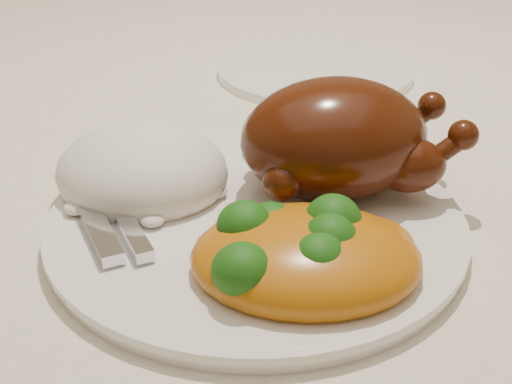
{
  "coord_description": "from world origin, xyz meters",
  "views": [
    {
      "loc": [
        0.02,
        -0.62,
        1.04
      ],
      "look_at": [
        0.04,
        -0.19,
        0.8
      ],
      "focal_mm": 50.0,
      "sensor_mm": 36.0,
      "label": 1
    }
  ],
  "objects_px": {
    "roast_chicken": "(340,139)",
    "side_plate": "(315,70)",
    "dinner_plate": "(256,224)",
    "dining_table": "(203,219)"
  },
  "relations": [
    {
      "from": "roast_chicken",
      "to": "side_plate",
      "type": "bearing_deg",
      "value": 78.3
    },
    {
      "from": "dinner_plate",
      "to": "roast_chicken",
      "type": "height_order",
      "value": "roast_chicken"
    },
    {
      "from": "dinner_plate",
      "to": "roast_chicken",
      "type": "bearing_deg",
      "value": 30.74
    },
    {
      "from": "dinner_plate",
      "to": "roast_chicken",
      "type": "xyz_separation_m",
      "value": [
        0.06,
        0.04,
        0.05
      ]
    },
    {
      "from": "dining_table",
      "to": "side_plate",
      "type": "xyz_separation_m",
      "value": [
        0.13,
        0.14,
        0.11
      ]
    },
    {
      "from": "dining_table",
      "to": "dinner_plate",
      "type": "bearing_deg",
      "value": -76.94
    },
    {
      "from": "dining_table",
      "to": "roast_chicken",
      "type": "xyz_separation_m",
      "value": [
        0.11,
        -0.15,
        0.16
      ]
    },
    {
      "from": "side_plate",
      "to": "roast_chicken",
      "type": "distance_m",
      "value": 0.3
    },
    {
      "from": "dining_table",
      "to": "side_plate",
      "type": "distance_m",
      "value": 0.22
    },
    {
      "from": "dining_table",
      "to": "dinner_plate",
      "type": "height_order",
      "value": "dinner_plate"
    }
  ]
}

